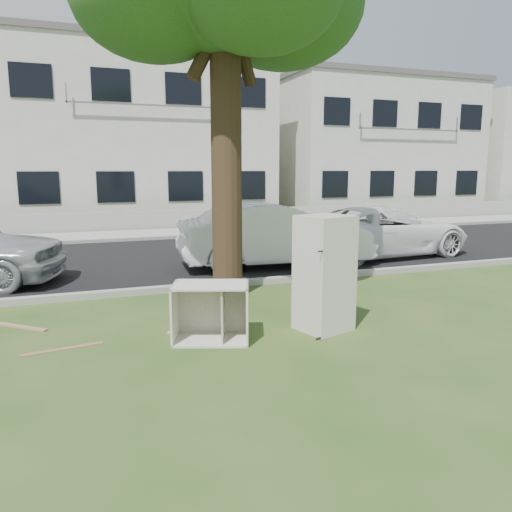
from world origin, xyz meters
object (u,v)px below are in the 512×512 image
object	(u,v)px
fridge	(324,273)
cabinet	(211,312)
car_right	(383,231)
car_center	(276,235)

from	to	relation	value
fridge	cabinet	xyz separation A→B (m)	(-1.65, 0.09, -0.43)
fridge	car_right	size ratio (longest dim) A/B	0.35
car_center	car_right	size ratio (longest dim) A/B	0.96
cabinet	car_center	size ratio (longest dim) A/B	0.22
fridge	car_center	bearing A→B (deg)	59.77
cabinet	car_right	size ratio (longest dim) A/B	0.21
cabinet	car_right	distance (m)	7.79
car_center	car_right	xyz separation A→B (m)	(3.24, 0.36, -0.09)
cabinet	car_right	bearing A→B (deg)	58.56
cabinet	fridge	bearing A→B (deg)	16.46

